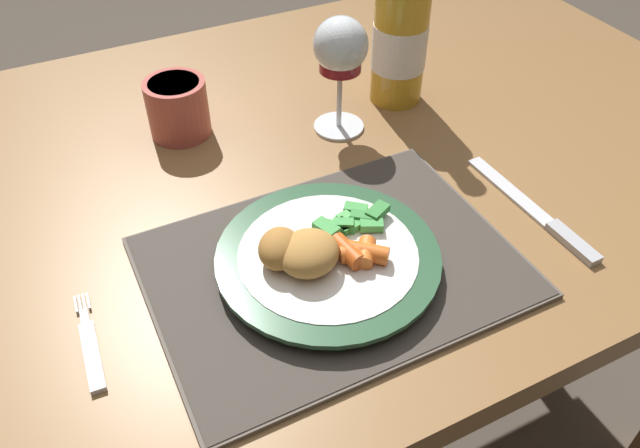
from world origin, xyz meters
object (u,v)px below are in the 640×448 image
(fork, at_px, (91,348))
(drinking_cup, at_px, (177,107))
(dining_table, at_px, (281,214))
(wine_glass, at_px, (340,52))
(table_knife, at_px, (541,216))
(bottle, at_px, (401,29))
(dinner_plate, at_px, (328,259))

(fork, xyz_separation_m, drinking_cup, (0.18, 0.31, 0.04))
(dining_table, bearing_deg, fork, -144.88)
(wine_glass, bearing_deg, dining_table, -163.03)
(fork, relative_size, table_knife, 0.58)
(dining_table, xyz_separation_m, drinking_cup, (-0.09, 0.12, 0.13))
(dining_table, height_order, table_knife, table_knife)
(dining_table, bearing_deg, bottle, 16.85)
(bottle, bearing_deg, wine_glass, -163.27)
(wine_glass, relative_size, bottle, 0.58)
(dinner_plate, distance_m, fork, 0.24)
(wine_glass, bearing_deg, fork, -149.32)
(dinner_plate, bearing_deg, wine_glass, 59.85)
(dinner_plate, xyz_separation_m, bottle, (0.25, 0.27, 0.09))
(dinner_plate, xyz_separation_m, drinking_cup, (-0.06, 0.32, 0.02))
(dinner_plate, xyz_separation_m, fork, (-0.24, 0.01, -0.01))
(wine_glass, bearing_deg, dinner_plate, -120.15)
(bottle, xyz_separation_m, drinking_cup, (-0.31, 0.05, -0.06))
(fork, bearing_deg, dinner_plate, -1.89)
(dinner_plate, xyz_separation_m, wine_glass, (0.14, 0.23, 0.10))
(table_knife, bearing_deg, wine_glass, 114.32)
(dinner_plate, relative_size, bottle, 0.86)
(dining_table, bearing_deg, table_knife, -46.26)
(table_knife, relative_size, bottle, 0.78)
(dining_table, distance_m, fork, 0.35)
(dining_table, height_order, wine_glass, wine_glass)
(table_knife, distance_m, wine_glass, 0.31)
(fork, bearing_deg, dining_table, 35.12)
(dinner_plate, bearing_deg, table_knife, -7.86)
(bottle, distance_m, drinking_cup, 0.32)
(dining_table, distance_m, drinking_cup, 0.20)
(fork, bearing_deg, drinking_cup, 59.39)
(wine_glass, xyz_separation_m, bottle, (0.11, 0.03, -0.01))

